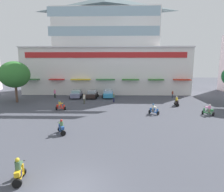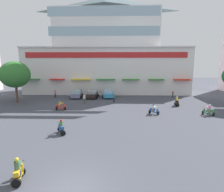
# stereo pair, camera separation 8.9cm
# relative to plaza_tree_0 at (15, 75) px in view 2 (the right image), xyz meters

# --- Properties ---
(ground_plane) EXTENTS (128.00, 128.00, 0.00)m
(ground_plane) POSITION_rel_plaza_tree_0_xyz_m (15.05, -9.55, -4.84)
(ground_plane) COLOR #454751
(colonial_building) EXTENTS (36.06, 15.20, 21.36)m
(colonial_building) POSITION_rel_plaza_tree_0_xyz_m (15.05, 13.00, 4.38)
(colonial_building) COLOR white
(colonial_building) RESTS_ON ground
(plaza_tree_0) EXTENTS (4.92, 5.34, 7.10)m
(plaza_tree_0) POSITION_rel_plaza_tree_0_xyz_m (0.00, 0.00, 0.00)
(plaza_tree_0) COLOR brown
(plaza_tree_0) RESTS_ON ground
(parked_car_0) EXTENTS (2.55, 4.13, 1.52)m
(parked_car_0) POSITION_rel_plaza_tree_0_xyz_m (9.53, 4.45, -4.07)
(parked_car_0) COLOR slate
(parked_car_0) RESTS_ON ground
(parked_car_1) EXTENTS (2.45, 3.89, 1.46)m
(parked_car_1) POSITION_rel_plaza_tree_0_xyz_m (12.65, 4.25, -4.10)
(parked_car_1) COLOR #2C211E
(parked_car_1) RESTS_ON ground
(parked_car_2) EXTENTS (2.52, 4.04, 1.49)m
(parked_car_2) POSITION_rel_plaza_tree_0_xyz_m (15.78, 4.78, -4.08)
(parked_car_2) COLOR #3591C3
(parked_car_2) RESTS_ON ground
(scooter_rider_1) EXTENTS (1.44, 1.36, 1.51)m
(scooter_rider_1) POSITION_rel_plaza_tree_0_xyz_m (29.65, -7.31, -4.20)
(scooter_rider_1) COLOR black
(scooter_rider_1) RESTS_ON ground
(scooter_rider_3) EXTENTS (0.57, 1.32, 1.57)m
(scooter_rider_3) POSITION_rel_plaza_tree_0_xyz_m (27.10, -1.98, -4.19)
(scooter_rider_3) COLOR black
(scooter_rider_3) RESTS_ON ground
(scooter_rider_4) EXTENTS (1.42, 1.22, 1.47)m
(scooter_rider_4) POSITION_rel_plaza_tree_0_xyz_m (22.49, -7.05, -4.24)
(scooter_rider_4) COLOR black
(scooter_rider_4) RESTS_ON ground
(scooter_rider_5) EXTENTS (1.42, 0.55, 1.49)m
(scooter_rider_5) POSITION_rel_plaza_tree_0_xyz_m (9.22, -5.15, -4.24)
(scooter_rider_5) COLOR black
(scooter_rider_5) RESTS_ON ground
(scooter_rider_6) EXTENTS (0.83, 1.38, 1.57)m
(scooter_rider_6) POSITION_rel_plaza_tree_0_xyz_m (11.79, -21.95, -4.19)
(scooter_rider_6) COLOR black
(scooter_rider_6) RESTS_ON ground
(scooter_rider_7) EXTENTS (1.14, 1.49, 1.51)m
(scooter_rider_7) POSITION_rel_plaza_tree_0_xyz_m (12.09, -14.39, -4.21)
(scooter_rider_7) COLOR black
(scooter_rider_7) RESTS_ON ground
(pedestrian_0) EXTENTS (0.46, 0.46, 1.70)m
(pedestrian_0) POSITION_rel_plaza_tree_0_xyz_m (12.00, -0.99, -3.88)
(pedestrian_0) COLOR #4A4C3C
(pedestrian_0) RESTS_ON ground
(pedestrian_1) EXTENTS (0.41, 0.41, 1.54)m
(pedestrian_1) POSITION_rel_plaza_tree_0_xyz_m (28.32, 4.60, -3.96)
(pedestrian_1) COLOR #29303F
(pedestrian_1) RESTS_ON ground
(pedestrian_2) EXTENTS (0.54, 0.54, 1.68)m
(pedestrian_2) POSITION_rel_plaza_tree_0_xyz_m (5.30, 4.31, -3.89)
(pedestrian_2) COLOR #1F2A21
(pedestrian_2) RESTS_ON ground
(pedestrian_3) EXTENTS (0.48, 0.48, 1.56)m
(pedestrian_3) POSITION_rel_plaza_tree_0_xyz_m (16.95, 0.72, -3.96)
(pedestrian_3) COLOR #1C1E49
(pedestrian_3) RESTS_ON ground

